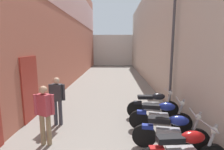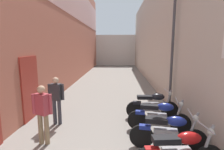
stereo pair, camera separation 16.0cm
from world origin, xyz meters
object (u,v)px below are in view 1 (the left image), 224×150
at_px(motorcycle_fifth, 160,115).
at_px(pedestrian_mid_alley, 44,111).
at_px(pedestrian_further_down, 57,98).
at_px(motorcycle_sixth, 153,104).
at_px(motorcycle_fourth, 171,131).
at_px(street_lamp, 170,40).

relative_size(motorcycle_fifth, pedestrian_mid_alley, 1.17).
relative_size(pedestrian_mid_alley, pedestrian_further_down, 1.00).
bearing_deg(pedestrian_further_down, motorcycle_sixth, 11.26).
bearing_deg(pedestrian_further_down, motorcycle_fourth, -22.86).
height_order(motorcycle_fourth, pedestrian_mid_alley, pedestrian_mid_alley).
bearing_deg(pedestrian_further_down, pedestrian_mid_alley, -86.75).
bearing_deg(motorcycle_fourth, street_lamp, 75.32).
relative_size(motorcycle_sixth, pedestrian_further_down, 1.18).
relative_size(motorcycle_fifth, motorcycle_sixth, 0.99).
bearing_deg(motorcycle_sixth, pedestrian_further_down, -168.74).
height_order(pedestrian_mid_alley, street_lamp, street_lamp).
height_order(motorcycle_fourth, motorcycle_fifth, same).
distance_m(motorcycle_fourth, motorcycle_sixth, 2.00).
xyz_separation_m(motorcycle_fourth, pedestrian_further_down, (-3.22, 1.36, 0.42)).
bearing_deg(motorcycle_sixth, motorcycle_fourth, -90.00).
distance_m(motorcycle_sixth, pedestrian_further_down, 3.31).
height_order(motorcycle_fourth, motorcycle_sixth, same).
relative_size(motorcycle_fourth, pedestrian_mid_alley, 1.17).
distance_m(motorcycle_fourth, street_lamp, 3.57).
bearing_deg(pedestrian_mid_alley, pedestrian_further_down, 93.25).
relative_size(pedestrian_mid_alley, street_lamp, 0.33).
xyz_separation_m(motorcycle_fifth, pedestrian_mid_alley, (-3.15, -0.81, 0.42)).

